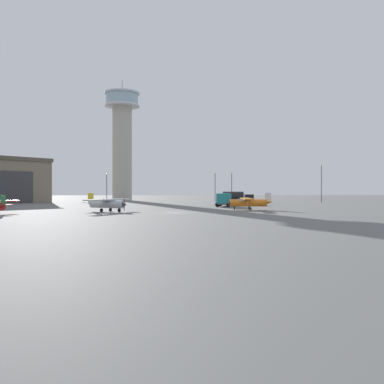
# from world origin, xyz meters

# --- Properties ---
(ground_plane) EXTENTS (400.00, 400.00, 0.00)m
(ground_plane) POSITION_xyz_m (0.00, 0.00, 0.00)
(ground_plane) COLOR #60605E
(control_tower) EXTENTS (11.34, 11.34, 39.26)m
(control_tower) POSITION_xyz_m (-15.94, 70.36, 20.58)
(control_tower) COLOR #B2AD9E
(control_tower) RESTS_ON ground_plane
(airplane_silver) EXTENTS (7.36, 9.14, 2.90)m
(airplane_silver) POSITION_xyz_m (-10.52, 2.58, 1.35)
(airplane_silver) COLOR #B7BABF
(airplane_silver) RESTS_ON ground_plane
(airplane_orange) EXTENTS (7.79, 9.94, 2.92)m
(airplane_orange) POSITION_xyz_m (12.65, 6.81, 1.36)
(airplane_orange) COLOR orange
(airplane_orange) RESTS_ON ground_plane
(truck_fuel_tanker_black) EXTENTS (7.23, 3.79, 3.04)m
(truck_fuel_tanker_black) POSITION_xyz_m (14.84, 30.19, 1.67)
(truck_fuel_tanker_black) COLOR #38383D
(truck_fuel_tanker_black) RESTS_ON ground_plane
(truck_box_teal) EXTENTS (4.28, 7.52, 2.70)m
(truck_box_teal) POSITION_xyz_m (10.43, 20.48, 1.57)
(truck_box_teal) COLOR #38383D
(truck_box_teal) RESTS_ON ground_plane
(light_post_west) EXTENTS (0.44, 0.44, 8.66)m
(light_post_west) POSITION_xyz_m (17.62, 54.64, 5.16)
(light_post_west) COLOR #38383D
(light_post_west) RESTS_ON ground_plane
(light_post_east) EXTENTS (0.44, 0.44, 8.13)m
(light_post_east) POSITION_xyz_m (-18.05, 51.65, 4.88)
(light_post_east) COLOR #38383D
(light_post_east) RESTS_ON ground_plane
(light_post_north) EXTENTS (0.44, 0.44, 8.39)m
(light_post_north) POSITION_xyz_m (12.20, 50.21, 5.02)
(light_post_north) COLOR #38383D
(light_post_north) RESTS_ON ground_plane
(light_post_centre) EXTENTS (0.44, 0.44, 10.40)m
(light_post_centre) POSITION_xyz_m (41.07, 46.15, 6.06)
(light_post_centre) COLOR #38383D
(light_post_centre) RESTS_ON ground_plane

